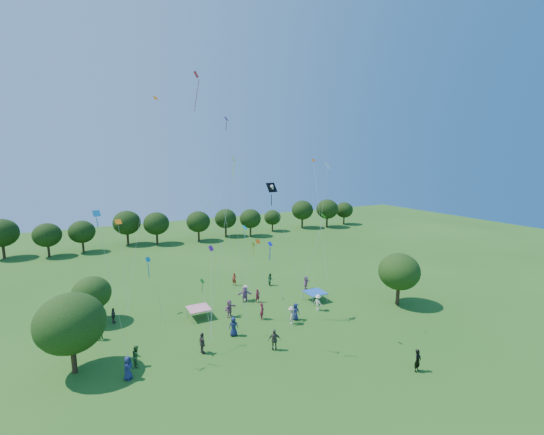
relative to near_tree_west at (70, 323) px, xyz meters
The scene contains 44 objects.
ground 22.77m from the near_tree_west, 38.40° to the right, with size 160.00×160.00×0.00m, color #30641D.
near_tree_west is the anchor object (origin of this frame).
near_tree_north 9.33m from the near_tree_west, 79.87° to the left, with size 3.78×3.78×4.82m.
near_tree_east 32.79m from the near_tree_west, ahead, with size 4.62×4.62×6.01m.
treeline 44.43m from the near_tree_west, 69.14° to the left, with size 88.01×8.77×6.77m.
tent_red_stripe 12.97m from the near_tree_west, 24.24° to the left, with size 2.20×2.20×1.10m.
tent_blue 25.36m from the near_tree_west, ahead, with size 2.20×2.20×1.10m.
man_in_black 27.16m from the near_tree_west, 27.33° to the right, with size 0.68×0.44×1.83m, color black.
crowd_person_0 5.64m from the near_tree_west, 38.46° to the right, with size 0.91×0.49×1.85m, color navy.
crowd_person_1 17.65m from the near_tree_west, ahead, with size 0.66×0.43×1.77m, color maroon.
crowd_person_2 5.67m from the near_tree_west, 15.85° to the right, with size 0.86×0.46×1.74m, color #295825.
crowd_person_3 19.68m from the near_tree_west, ahead, with size 1.19×0.53×1.82m, color #B1A08E.
crowd_person_4 16.39m from the near_tree_west, 15.51° to the right, with size 1.11×0.51×1.90m, color #444037.
crowd_person_5 27.07m from the near_tree_west, 14.81° to the left, with size 1.69×0.60×1.81m, color #A15E93.
crowd_person_6 13.66m from the near_tree_west, ahead, with size 0.91×0.49×1.85m, color #1A214D.
crowd_person_7 20.01m from the near_tree_west, 17.85° to the left, with size 0.59×0.38×1.59m, color maroon.
crowd_person_8 6.16m from the near_tree_west, 68.03° to the left, with size 0.78×0.42×1.57m, color #265A32.
crowd_person_9 19.52m from the near_tree_west, 22.28° to the left, with size 1.19×0.53×1.82m, color beige.
crowd_person_10 9.25m from the near_tree_west, 66.66° to the left, with size 0.94×0.43×1.61m, color #3F3832.
crowd_person_11 15.29m from the near_tree_west, 14.90° to the left, with size 1.74×0.62×1.87m, color #97587D.
crowd_person_12 20.52m from the near_tree_west, ahead, with size 0.87×0.47×1.77m, color navy.
crowd_person_13 22.58m from the near_tree_west, 34.25° to the left, with size 0.62×0.40×1.67m, color maroon.
crowd_person_14 25.17m from the near_tree_west, 24.62° to the left, with size 0.81×0.44×1.64m, color #23512F.
crowd_person_15 23.92m from the near_tree_west, ahead, with size 1.18×0.53×1.81m, color beige.
crowd_person_16 10.41m from the near_tree_west, 11.17° to the right, with size 1.11×0.51×1.90m, color #423634.
crowd_person_17 19.06m from the near_tree_west, 21.42° to the left, with size 1.71×0.61×1.83m, color #8D528A.
pirate_kite 20.79m from the near_tree_west, ahead, with size 3.47×2.94×12.88m.
red_high_kite 20.24m from the near_tree_west, 17.43° to the left, with size 2.59×6.52×23.48m.
small_kite_0 32.24m from the near_tree_west, 18.66° to the left, with size 2.08×6.54×15.20m.
small_kite_1 18.79m from the near_tree_west, 53.53° to the left, with size 5.39×7.02×22.16m.
small_kite_2 15.03m from the near_tree_west, 13.97° to the right, with size 2.43×1.12×15.48m.
small_kite_3 10.42m from the near_tree_west, ahead, with size 0.49×2.30×4.85m.
small_kite_4 16.50m from the near_tree_west, 14.96° to the right, with size 2.37×0.39×8.43m.
small_kite_5 11.93m from the near_tree_west, ahead, with size 1.56×3.61×7.37m.
small_kite_6 17.67m from the near_tree_west, 30.16° to the left, with size 2.37×2.81×10.36m.
small_kite_7 16.46m from the near_tree_west, ahead, with size 0.65×0.64×8.67m.
small_kite_8 19.71m from the near_tree_west, 16.53° to the left, with size 1.42×0.48×6.31m.
small_kite_9 11.92m from the near_tree_west, 64.59° to the left, with size 0.71×4.02×8.96m.
small_kite_10 16.74m from the near_tree_west, ahead, with size 0.79×0.84×6.91m.
small_kite_11 20.68m from the near_tree_west, 13.11° to the right, with size 2.61×1.51×10.54m.
small_kite_12 6.86m from the near_tree_west, 11.72° to the right, with size 1.67×2.41×11.44m.
small_kite_13 18.71m from the near_tree_west, 12.95° to the left, with size 1.35×1.74×19.30m.
small_kite_14 23.69m from the near_tree_west, ahead, with size 0.80×3.34×14.92m.
small_kite_15 6.90m from the near_tree_west, 13.35° to the right, with size 1.73×0.84×7.68m.
Camera 1 is at (-15.98, -16.47, 16.69)m, focal length 24.00 mm.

